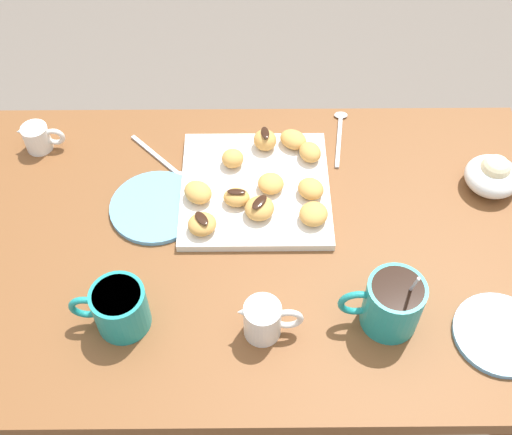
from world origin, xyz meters
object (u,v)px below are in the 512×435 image
Objects in this scene: coffee_mug_teal_right at (119,307)px; beignet_3 at (265,140)px; ice_cream_bowl at (493,175)px; beignet_5 at (314,214)px; beignet_7 at (310,152)px; beignet_9 at (259,208)px; saucer_sky_right at (500,334)px; beignet_4 at (198,192)px; chocolate_sauce_pitcher at (37,137)px; pastry_plate_square at (256,189)px; beignet_0 at (237,197)px; coffee_mug_teal_left at (392,303)px; beignet_1 at (202,224)px; cream_pitcher_white at (264,319)px; beignet_2 at (293,139)px; saucer_sky_left at (156,207)px; beignet_8 at (271,183)px; beignet_10 at (311,189)px; dining_table at (256,282)px; beignet_6 at (233,158)px.

beignet_3 is at bearing -121.95° from coffee_mug_teal_right.
coffee_mug_teal_right is at bearing 23.42° from ice_cream_bowl.
beignet_5 is 1.11× the size of beignet_7.
beignet_3 is 0.87× the size of beignet_9.
saucer_sky_right is at bearing 141.43° from beignet_5.
chocolate_sauce_pitcher is at bearing -24.50° from beignet_4.
beignet_7 is at bearing -132.80° from coffee_mug_teal_right.
pastry_plate_square is 0.06m from beignet_0.
coffee_mug_teal_left reaches higher than pastry_plate_square.
beignet_1 is (0.10, 0.10, 0.02)m from pastry_plate_square.
cream_pitcher_white is at bearing -1.73° from saucer_sky_right.
beignet_2 is at bearing -127.27° from coffee_mug_teal_right.
beignet_4 is at bearing -38.10° from coffee_mug_teal_left.
chocolate_sauce_pitcher is at bearing -33.01° from saucer_sky_left.
beignet_4 is at bearing 9.45° from beignet_8.
beignet_10 is at bearing -157.82° from beignet_1.
coffee_mug_teal_right is at bearing -2.88° from saucer_sky_right.
coffee_mug_teal_right is 1.22× the size of ice_cream_bowl.
beignet_8 is at bearing 94.73° from beignet_3.
cream_pitcher_white is at bearing 35.19° from ice_cream_bowl.
beignet_1 is (0.31, -0.18, -0.02)m from coffee_mug_teal_left.
beignet_3 is at bearing -65.40° from beignet_5.
beignet_9 is at bearing 26.03° from beignet_10.
beignet_0 and beignet_1 have the same top height.
beignet_10 is at bearing -66.81° from coffee_mug_teal_left.
beignet_7 is at bearing -139.25° from beignet_1.
dining_table is 0.20m from beignet_1.
beignet_5 is at bearing 159.50° from chocolate_sauce_pitcher.
coffee_mug_teal_left is 2.74× the size of beignet_2.
beignet_2 reaches higher than beignet_8.
beignet_3 is 0.96× the size of beignet_8.
saucer_sky_right is at bearing 127.03° from beignet_2.
beignet_5 reaches higher than pastry_plate_square.
beignet_1 is (0.11, -0.20, -0.01)m from cream_pitcher_white.
dining_table is 20.00× the size of beignet_9.
coffee_mug_teal_right is at bearing 43.14° from beignet_9.
beignet_2 is 1.30× the size of beignet_6.
saucer_sky_left is 3.50× the size of beignet_7.
pastry_plate_square is 1.87× the size of saucer_sky_right.
ice_cream_bowl is (-0.23, -0.29, -0.02)m from coffee_mug_teal_left.
cream_pitcher_white is 1.91× the size of beignet_9.
beignet_8 is at bearing -105.32° from dining_table.
coffee_mug_teal_left reaches higher than beignet_1.
beignet_9 is at bearing 94.18° from pastry_plate_square.
coffee_mug_teal_right is 0.23m from cream_pitcher_white.
ice_cream_bowl is 1.11× the size of chocolate_sauce_pitcher.
beignet_10 is (0.11, -0.26, -0.02)m from coffee_mug_teal_left.
coffee_mug_teal_right is 0.41m from beignet_10.
pastry_plate_square is at bearing -167.76° from saucer_sky_left.
beignet_9 is (-0.00, 0.07, 0.02)m from pastry_plate_square.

